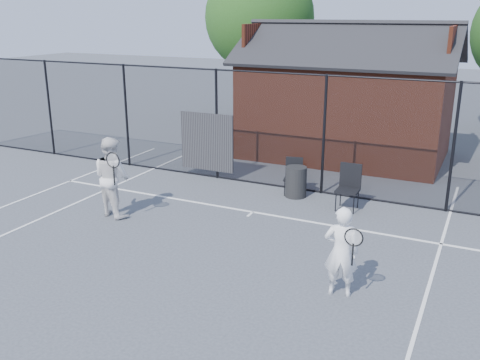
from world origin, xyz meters
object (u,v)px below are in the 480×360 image
at_px(player_front, 341,252).
at_px(waste_bin, 296,182).
at_px(clubhouse, 347,105).
at_px(player_back, 112,177).
at_px(chair_right, 348,188).
at_px(chair_left, 293,177).

xyz_separation_m(player_front, waste_bin, (-2.31, 4.27, -0.38)).
xyz_separation_m(clubhouse, waste_bin, (-0.00, -4.53, -1.22)).
xyz_separation_m(clubhouse, player_back, (-3.29, -7.51, -0.70)).
height_order(player_front, player_back, player_back).
relative_size(clubhouse, waste_bin, 8.47).
xyz_separation_m(player_front, player_back, (-5.59, 1.29, 0.14)).
bearing_deg(chair_right, player_front, -77.32).
relative_size(player_back, waste_bin, 2.35).
bearing_deg(chair_right, player_back, -151.33).
relative_size(player_front, player_back, 0.84).
relative_size(player_back, chair_left, 2.00).
distance_m(player_back, chair_right, 5.37).
relative_size(chair_right, waste_bin, 1.36).
bearing_deg(clubhouse, player_back, -113.63).
relative_size(chair_left, waste_bin, 1.18).
relative_size(player_back, chair_right, 1.72).
height_order(clubhouse, chair_right, clubhouse).
height_order(chair_left, chair_right, chair_right).
distance_m(chair_left, waste_bin, 0.20).
bearing_deg(player_back, waste_bin, 42.20).
height_order(player_front, waste_bin, player_front).
relative_size(clubhouse, chair_right, 6.21).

